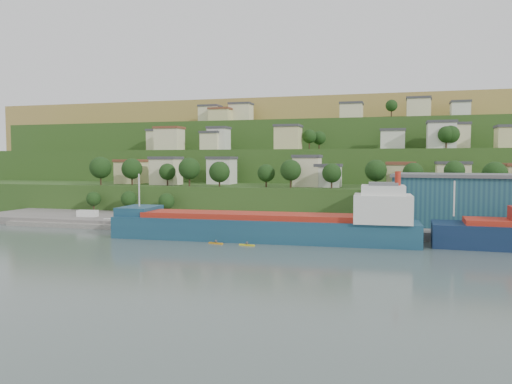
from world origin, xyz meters
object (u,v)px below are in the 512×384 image
(warehouse, at_px, (458,199))
(kayak_orange, at_px, (216,243))
(cargo_ship_near, at_px, (271,228))
(caravan, at_px, (88,215))

(warehouse, relative_size, kayak_orange, 9.44)
(cargo_ship_near, bearing_deg, warehouse, 26.71)
(kayak_orange, bearing_deg, warehouse, 44.08)
(warehouse, height_order, kayak_orange, warehouse)
(caravan, xyz_separation_m, kayak_orange, (47.40, -22.75, -2.27))
(warehouse, bearing_deg, kayak_orange, -143.58)
(cargo_ship_near, relative_size, kayak_orange, 20.03)
(caravan, relative_size, kayak_orange, 1.64)
(cargo_ship_near, distance_m, caravan, 59.89)
(cargo_ship_near, height_order, warehouse, cargo_ship_near)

